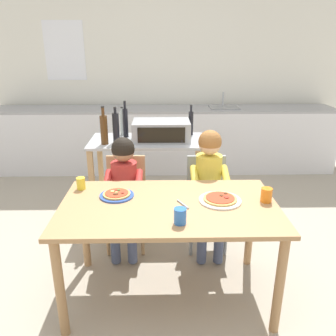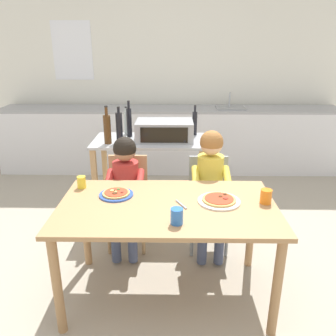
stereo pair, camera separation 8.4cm
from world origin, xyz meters
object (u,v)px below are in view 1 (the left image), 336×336
(bottle_brown_beer, at_px, (104,129))
(dining_chair_left, at_px, (126,195))
(child_in_red_shirt, at_px, (124,182))
(child_in_yellow_shirt, at_px, (209,179))
(dining_chair_right, at_px, (207,195))
(serving_spoon, at_px, (183,204))
(pizza_plate_blue_rimmed, at_px, (117,195))
(drinking_cup_orange, at_px, (266,195))
(bottle_tall_green_wine, at_px, (125,122))
(bottle_squat_spirits, at_px, (191,122))
(dining_table, at_px, (169,217))
(drinking_cup_blue, at_px, (180,216))
(toaster_oven, at_px, (161,131))
(pizza_plate_white, at_px, (220,199))
(bottle_slim_sauce, at_px, (116,127))
(bottle_clear_vinegar, at_px, (122,123))
(kitchen_island_cart, at_px, (148,166))
(drinking_cup_yellow, at_px, (81,183))

(bottle_brown_beer, height_order, dining_chair_left, bottle_brown_beer)
(child_in_red_shirt, xyz_separation_m, child_in_yellow_shirt, (0.72, -0.01, 0.03))
(dining_chair_right, xyz_separation_m, serving_spoon, (-0.26, -0.70, 0.26))
(pizza_plate_blue_rimmed, distance_m, drinking_cup_orange, 1.04)
(dining_chair_left, xyz_separation_m, pizza_plate_blue_rimmed, (-0.00, -0.57, 0.27))
(drinking_cup_orange, bearing_deg, dining_chair_right, 115.38)
(bottle_tall_green_wine, height_order, dining_chair_left, bottle_tall_green_wine)
(bottle_squat_spirits, bearing_deg, bottle_tall_green_wine, -173.16)
(dining_table, distance_m, dining_chair_left, 0.81)
(drinking_cup_blue, bearing_deg, dining_chair_right, 72.90)
(bottle_brown_beer, bearing_deg, dining_chair_left, -58.94)
(dining_chair_right, xyz_separation_m, drinking_cup_blue, (-0.29, -0.95, 0.31))
(child_in_yellow_shirt, bearing_deg, bottle_tall_green_wine, 135.13)
(bottle_brown_beer, distance_m, child_in_yellow_shirt, 1.10)
(bottle_tall_green_wine, xyz_separation_m, serving_spoon, (0.50, -1.34, -0.26))
(toaster_oven, height_order, pizza_plate_white, toaster_oven)
(drinking_cup_orange, relative_size, serving_spoon, 0.70)
(bottle_squat_spirits, xyz_separation_m, bottle_slim_sauce, (-0.74, -0.27, 0.02))
(dining_table, xyz_separation_m, pizza_plate_blue_rimmed, (-0.37, 0.14, 0.11))
(child_in_red_shirt, bearing_deg, toaster_oven, 62.53)
(dining_chair_right, relative_size, drinking_cup_blue, 8.23)
(pizza_plate_white, bearing_deg, dining_table, -173.16)
(bottle_clear_vinegar, distance_m, bottle_slim_sauce, 0.30)
(dining_chair_left, height_order, child_in_red_shirt, child_in_red_shirt)
(drinking_cup_orange, bearing_deg, kitchen_island_cart, 125.71)
(bottle_tall_green_wine, bearing_deg, drinking_cup_blue, -73.53)
(child_in_yellow_shirt, bearing_deg, dining_chair_right, 90.00)
(bottle_slim_sauce, xyz_separation_m, drinking_cup_yellow, (-0.16, -0.86, -0.22))
(dining_chair_right, relative_size, drinking_cup_orange, 8.27)
(pizza_plate_white, height_order, serving_spoon, pizza_plate_white)
(drinking_cup_orange, bearing_deg, pizza_plate_white, 177.64)
(dining_table, bearing_deg, child_in_yellow_shirt, 58.34)
(pizza_plate_blue_rimmed, bearing_deg, dining_table, -20.38)
(child_in_yellow_shirt, bearing_deg, drinking_cup_yellow, -163.19)
(pizza_plate_blue_rimmed, bearing_deg, toaster_oven, 73.28)
(pizza_plate_blue_rimmed, distance_m, drinking_cup_blue, 0.58)
(bottle_slim_sauce, xyz_separation_m, child_in_yellow_shirt, (0.83, -0.56, -0.31))
(dining_chair_left, distance_m, child_in_red_shirt, 0.22)
(bottle_squat_spirits, distance_m, drinking_cup_yellow, 1.47)
(bottle_tall_green_wine, relative_size, serving_spoon, 2.62)
(bottle_slim_sauce, height_order, pizza_plate_white, bottle_slim_sauce)
(bottle_squat_spirits, bearing_deg, bottle_brown_beer, -158.01)
(kitchen_island_cart, distance_m, bottle_slim_sauce, 0.53)
(bottle_tall_green_wine, height_order, serving_spoon, bottle_tall_green_wine)
(drinking_cup_orange, bearing_deg, drinking_cup_blue, -154.50)
(bottle_clear_vinegar, height_order, dining_chair_left, bottle_clear_vinegar)
(child_in_yellow_shirt, xyz_separation_m, serving_spoon, (-0.26, -0.58, 0.05))
(kitchen_island_cart, xyz_separation_m, dining_table, (0.18, -1.21, 0.07))
(dining_table, bearing_deg, serving_spoon, -6.93)
(bottle_brown_beer, bearing_deg, toaster_oven, 13.65)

